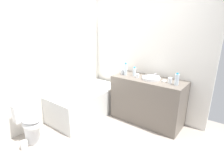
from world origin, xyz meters
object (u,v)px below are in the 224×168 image
at_px(water_bottle_2, 177,79).
at_px(toilet_paper_roll, 24,145).
at_px(water_bottle_1, 134,72).
at_px(sink_faucet, 156,75).
at_px(toilet, 30,123).
at_px(sink_basin, 151,78).
at_px(drinking_glass_1, 170,80).
at_px(soap_dish, 164,81).
at_px(water_bottle_0, 126,69).
at_px(drinking_glass_0, 138,76).
at_px(bathtub, 86,102).
at_px(drinking_glass_2, 122,72).

relative_size(water_bottle_2, toilet_paper_roll, 1.54).
bearing_deg(water_bottle_1, sink_faucet, -63.04).
distance_m(toilet, water_bottle_2, 2.53).
bearing_deg(toilet, sink_basin, 58.44).
height_order(water_bottle_2, toilet_paper_roll, water_bottle_2).
xyz_separation_m(drinking_glass_1, soap_dish, (0.02, 0.11, -0.04)).
xyz_separation_m(sink_faucet, water_bottle_0, (-0.24, 0.54, 0.08)).
height_order(water_bottle_2, drinking_glass_0, water_bottle_2).
relative_size(bathtub, water_bottle_0, 6.24).
bearing_deg(drinking_glass_2, bathtub, 130.94).
xyz_separation_m(water_bottle_2, toilet_paper_roll, (-1.90, 1.63, -0.92)).
distance_m(toilet, sink_faucet, 2.39).
distance_m(water_bottle_2, drinking_glass_1, 0.14).
bearing_deg(toilet, drinking_glass_0, 63.18).
relative_size(water_bottle_1, drinking_glass_2, 1.84).
distance_m(drinking_glass_0, toilet_paper_roll, 2.25).
bearing_deg(water_bottle_0, water_bottle_2, -90.07).
bearing_deg(toilet, drinking_glass_1, 51.38).
distance_m(water_bottle_0, water_bottle_1, 0.18).
bearing_deg(drinking_glass_0, water_bottle_0, 84.83).
relative_size(sink_basin, water_bottle_0, 1.34).
bearing_deg(sink_basin, water_bottle_0, 94.43).
bearing_deg(toilet_paper_roll, water_bottle_1, -21.96).
relative_size(sink_basin, drinking_glass_1, 3.43).
bearing_deg(sink_basin, sink_faucet, 0.00).
height_order(toilet, water_bottle_0, water_bottle_0).
relative_size(water_bottle_0, drinking_glass_2, 2.49).
distance_m(toilet, soap_dish, 2.39).
bearing_deg(water_bottle_2, sink_basin, 84.86).
distance_m(toilet, drinking_glass_2, 1.93).
relative_size(drinking_glass_0, soap_dish, 0.89).
bearing_deg(drinking_glass_1, soap_dish, 77.17).
height_order(water_bottle_2, drinking_glass_2, water_bottle_2).
distance_m(sink_faucet, toilet_paper_roll, 2.57).
relative_size(drinking_glass_2, toilet_paper_roll, 0.74).
bearing_deg(soap_dish, sink_basin, 94.20).
xyz_separation_m(drinking_glass_0, drinking_glass_2, (0.03, 0.37, 0.01)).
bearing_deg(soap_dish, water_bottle_2, -104.58).
bearing_deg(water_bottle_0, toilet, 157.17).
xyz_separation_m(drinking_glass_0, drinking_glass_1, (0.06, -0.60, 0.01)).
bearing_deg(drinking_glass_2, soap_dish, -86.36).
xyz_separation_m(water_bottle_0, drinking_glass_2, (0.00, 0.08, -0.07)).
bearing_deg(toilet_paper_roll, toilet, 29.48).
relative_size(bathtub, toilet, 2.39).
bearing_deg(water_bottle_2, water_bottle_1, 86.63).
relative_size(toilet, drinking_glass_2, 6.50).
height_order(water_bottle_0, toilet_paper_roll, water_bottle_0).
bearing_deg(toilet, water_bottle_0, 71.37).
bearing_deg(drinking_glass_0, drinking_glass_1, -84.20).
relative_size(drinking_glass_2, soap_dish, 1.12).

